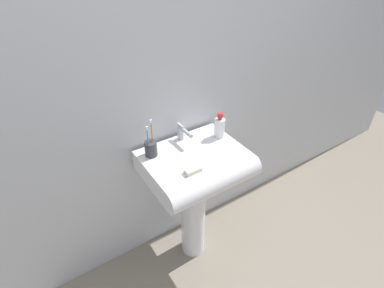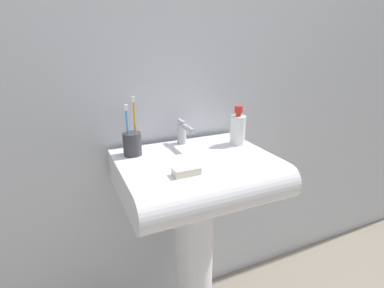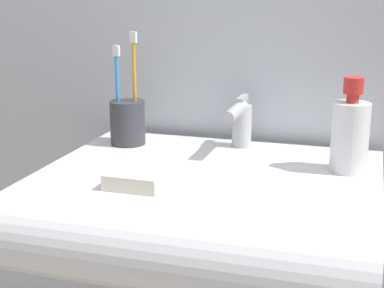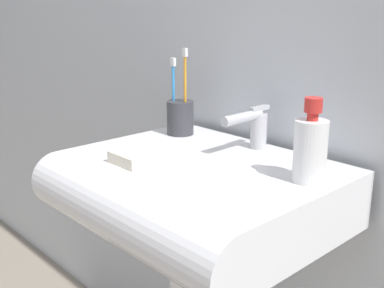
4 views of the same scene
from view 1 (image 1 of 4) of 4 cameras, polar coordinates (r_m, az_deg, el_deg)
name	(u,v)px [view 1 (image 1 of 4)]	position (r m, az deg, el deg)	size (l,w,h in m)	color
ground_plane	(193,247)	(2.22, 0.17, -19.06)	(6.00, 6.00, 0.00)	gray
wall_back	(168,73)	(1.62, -4.56, 13.28)	(5.00, 0.05, 2.40)	silver
sink_pedestal	(193,213)	(1.94, 0.18, -12.97)	(0.15, 0.15, 0.71)	white
sink_basin	(198,166)	(1.63, 1.10, -4.26)	(0.55, 0.45, 0.12)	white
faucet	(182,132)	(1.69, -1.85, 2.23)	(0.04, 0.14, 0.10)	#B7B7BC
toothbrush_cup	(151,148)	(1.60, -7.83, -0.78)	(0.07, 0.07, 0.21)	#38383D
soap_bottle	(220,127)	(1.73, 5.26, 3.20)	(0.06, 0.06, 0.16)	white
bar_soap	(193,170)	(1.49, 0.19, -5.02)	(0.09, 0.04, 0.02)	silver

